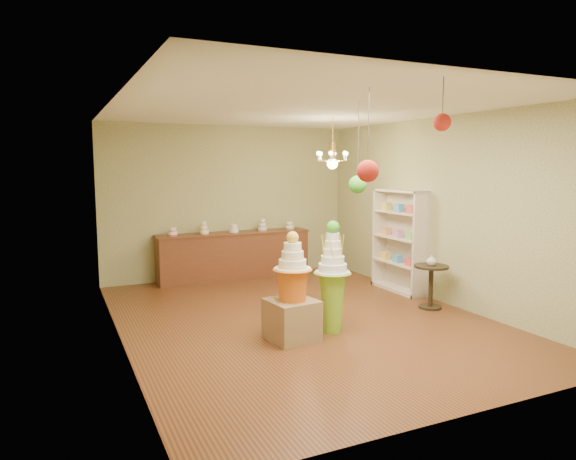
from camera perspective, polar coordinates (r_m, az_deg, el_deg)
name	(u,v)px	position (r m, az deg, el deg)	size (l,w,h in m)	color
floor	(301,319)	(7.60, 1.41, -9.81)	(6.50, 6.50, 0.00)	#5A3018
ceiling	(301,109)	(7.31, 1.49, 13.31)	(6.50, 6.50, 0.00)	white
wall_back	(229,202)	(10.31, -6.56, 3.12)	(5.00, 0.04, 3.00)	tan
wall_front	(469,250)	(4.64, 19.49, -2.13)	(5.00, 0.04, 3.00)	tan
wall_left	(117,225)	(6.60, -18.43, 0.56)	(0.04, 6.50, 3.00)	tan
wall_right	(439,210)	(8.70, 16.41, 2.14)	(0.04, 6.50, 3.00)	tan
pedestal_green	(332,287)	(6.88, 4.95, -6.31)	(0.55, 0.55, 1.50)	#80BF2A
pedestal_orange	(292,295)	(6.54, 0.50, -7.28)	(0.61, 0.61, 1.40)	#D36218
burlap_riser	(292,320)	(6.65, 0.42, -9.95)	(0.57, 0.57, 0.52)	olive
sideboard	(234,255)	(10.17, -5.99, -2.73)	(3.04, 0.54, 1.16)	#5C2F1C
shelving_unit	(399,241)	(9.28, 12.28, -1.16)	(0.33, 1.20, 1.80)	beige
round_table	(431,281)	(8.32, 15.60, -5.44)	(0.58, 0.58, 0.68)	black
vase	(432,260)	(8.26, 15.68, -3.24)	(0.16, 0.16, 0.17)	beige
pom_red_left	(368,171)	(5.33, 8.85, 6.51)	(0.23, 0.23, 0.95)	#393429
pom_green_mid	(357,184)	(6.42, 7.73, 5.06)	(0.22, 0.22, 1.12)	#393429
pom_red_right	(442,122)	(4.88, 16.75, 11.40)	(0.16, 0.16, 0.48)	#393429
chandelier	(332,161)	(8.63, 4.96, 7.70)	(0.64, 0.64, 0.85)	gold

